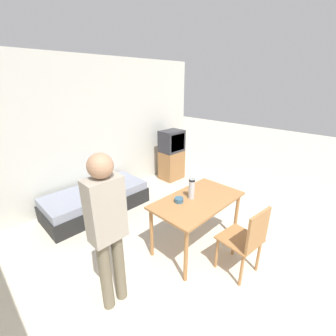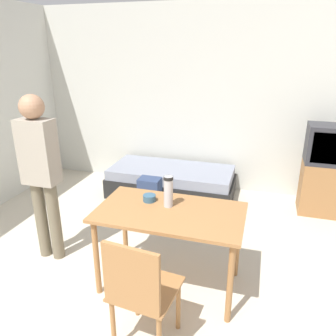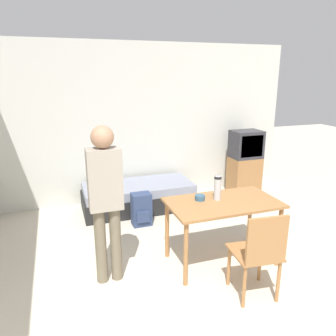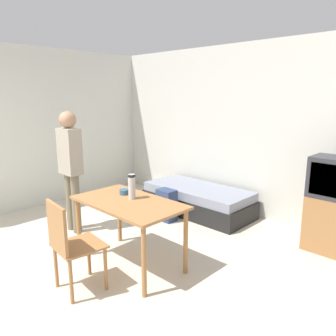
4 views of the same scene
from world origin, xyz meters
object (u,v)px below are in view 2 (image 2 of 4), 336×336
object	(u,v)px
daybed	(171,182)
mate_bowl	(149,198)
tv	(324,170)
thermos_flask	(168,190)
person_standing	(40,168)
dining_table	(170,220)
wooden_chair	(140,290)
backpack	(150,196)

from	to	relation	value
daybed	mate_bowl	distance (m)	1.88
tv	thermos_flask	size ratio (longest dim) A/B	4.17
person_standing	dining_table	bearing A→B (deg)	-2.62
wooden_chair	daybed	bearing A→B (deg)	101.58
daybed	thermos_flask	xyz separation A→B (m)	(0.50, -1.81, 0.71)
dining_table	person_standing	xyz separation A→B (m)	(-1.33, 0.06, 0.33)
tv	backpack	xyz separation A→B (m)	(-2.16, -0.68, -0.35)
dining_table	thermos_flask	bearing A→B (deg)	114.99
person_standing	mate_bowl	bearing A→B (deg)	3.63
dining_table	wooden_chair	xyz separation A→B (m)	(0.00, -0.75, -0.14)
wooden_chair	mate_bowl	distance (m)	0.95
dining_table	wooden_chair	distance (m)	0.76
thermos_flask	mate_bowl	bearing A→B (deg)	165.95
tv	thermos_flask	world-z (taller)	tv
dining_table	mate_bowl	xyz separation A→B (m)	(-0.24, 0.13, 0.13)
daybed	wooden_chair	xyz separation A→B (m)	(0.54, -2.64, 0.32)
wooden_chair	backpack	xyz separation A→B (m)	(-0.66, 2.01, -0.29)
daybed	backpack	xyz separation A→B (m)	(-0.12, -0.63, 0.03)
tv	dining_table	distance (m)	2.47
person_standing	backpack	bearing A→B (deg)	60.69
daybed	dining_table	size ratio (longest dim) A/B	1.43
wooden_chair	tv	bearing A→B (deg)	60.77
wooden_chair	backpack	size ratio (longest dim) A/B	1.91
backpack	thermos_flask	bearing A→B (deg)	-62.63
thermos_flask	backpack	size ratio (longest dim) A/B	0.58
tv	dining_table	size ratio (longest dim) A/B	0.93
person_standing	thermos_flask	world-z (taller)	person_standing
dining_table	daybed	bearing A→B (deg)	105.82
backpack	dining_table	bearing A→B (deg)	-62.78
thermos_flask	mate_bowl	world-z (taller)	thermos_flask
dining_table	thermos_flask	world-z (taller)	thermos_flask
thermos_flask	person_standing	bearing A→B (deg)	-179.12
mate_bowl	person_standing	bearing A→B (deg)	-176.37
tv	backpack	distance (m)	2.30
tv	person_standing	world-z (taller)	person_standing
daybed	tv	bearing A→B (deg)	1.56
mate_bowl	tv	bearing A→B (deg)	46.13
dining_table	backpack	distance (m)	1.49
wooden_chair	mate_bowl	bearing A→B (deg)	105.29
mate_bowl	dining_table	bearing A→B (deg)	-28.98
daybed	backpack	distance (m)	0.64
tv	thermos_flask	distance (m)	2.45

